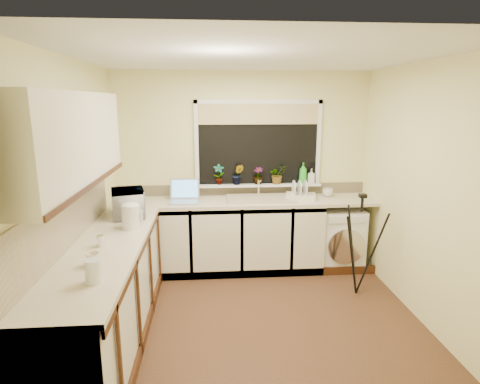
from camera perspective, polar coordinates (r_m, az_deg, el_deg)
name	(u,v)px	position (r m, az deg, el deg)	size (l,w,h in m)	color
floor	(255,318)	(4.07, 2.12, -17.78)	(3.20, 3.20, 0.00)	brown
ceiling	(257,56)	(3.51, 2.48, 19.01)	(3.20, 3.20, 0.00)	white
wall_back	(242,170)	(5.06, 0.32, 3.26)	(3.20, 3.20, 0.00)	beige
wall_front	(288,263)	(2.19, 6.91, -10.14)	(3.20, 3.20, 0.00)	beige
wall_left	(76,201)	(3.77, -22.67, -1.16)	(3.00, 3.00, 0.00)	beige
wall_right	(424,194)	(4.10, 25.08, -0.29)	(3.00, 3.00, 0.00)	beige
base_cabinet_back	(218,237)	(4.95, -3.18, -6.48)	(2.55, 0.60, 0.86)	silver
base_cabinet_left	(109,298)	(3.68, -18.45, -14.35)	(0.54, 2.40, 0.86)	silver
worktop_back	(244,201)	(4.84, 0.60, -1.37)	(3.20, 0.60, 0.04)	beige
worktop_left	(105,249)	(3.51, -18.98, -7.78)	(0.60, 2.40, 0.04)	beige
upper_cabinet	(71,140)	(3.20, -23.29, 6.92)	(0.28, 1.90, 0.70)	silver
splashback_left	(66,222)	(3.51, -23.83, -3.93)	(0.02, 2.40, 0.45)	beige
splashback_back	(242,189)	(5.10, 0.32, 0.41)	(3.20, 0.02, 0.14)	beige
window_glass	(258,144)	(5.02, 2.63, 6.92)	(1.50, 0.02, 1.00)	black
window_blind	(259,114)	(4.97, 2.71, 11.19)	(1.50, 0.02, 0.25)	tan
windowsill	(258,185)	(5.05, 2.64, 1.03)	(1.60, 0.14, 0.03)	white
sink	(260,198)	(4.85, 2.96, -0.94)	(0.82, 0.46, 0.03)	tan
faucet	(259,187)	(5.00, 2.71, 0.74)	(0.03, 0.03, 0.24)	silver
washing_machine	(339,237)	(5.22, 14.11, -6.37)	(0.54, 0.53, 0.77)	white
laptop	(184,196)	(4.79, -8.08, -0.54)	(0.37, 0.32, 0.27)	#ADADB5
kettle	(131,217)	(3.87, -15.50, -3.52)	(0.17, 0.17, 0.22)	white
dish_rack	(301,196)	(4.96, 8.76, -0.60)	(0.36, 0.27, 0.05)	beige
tripod	(359,245)	(4.48, 16.86, -7.33)	(0.56, 0.56, 1.13)	black
glass_jug	(93,271)	(2.84, -20.44, -10.67)	(0.11, 0.11, 0.16)	silver
steel_jar	(101,241)	(3.50, -19.46, -6.67)	(0.07, 0.07, 0.10)	white
microwave	(128,203)	(4.32, -15.84, -1.53)	(0.48, 0.33, 0.27)	white
plant_a	(219,174)	(4.98, -3.08, 2.56)	(0.14, 0.09, 0.26)	#999999
plant_b	(238,174)	(4.97, -0.31, 2.55)	(0.14, 0.11, 0.26)	#999999
plant_c	(258,176)	(5.02, 2.64, 2.38)	(0.12, 0.12, 0.22)	#999999
plant_d	(277,175)	(5.05, 5.41, 2.53)	(0.21, 0.19, 0.24)	#999999
soap_bottle_green	(303,173)	(5.12, 9.11, 2.74)	(0.10, 0.10, 0.27)	green
soap_bottle_clear	(311,176)	(5.14, 10.27, 2.28)	(0.08, 0.09, 0.19)	#999999
cup_back	(328,192)	(5.11, 12.57, -0.07)	(0.13, 0.13, 0.11)	beige
cup_left	(93,259)	(3.13, -20.48, -9.10)	(0.10, 0.10, 0.10)	beige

